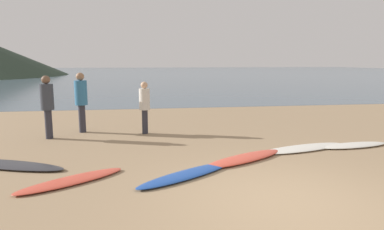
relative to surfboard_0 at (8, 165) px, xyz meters
name	(u,v)px	position (x,y,z in m)	size (l,w,h in m)	color
ground_plane	(190,113)	(4.90, 7.43, -0.14)	(120.00, 120.00, 0.20)	#997C5B
ocean_water	(151,72)	(4.90, 58.21, -0.04)	(140.00, 100.00, 0.01)	#475B6B
surfboard_0	(8,165)	(0.00, 0.00, 0.00)	(2.63, 0.56, 0.08)	#333338
surfboard_1	(72,180)	(1.49, -1.15, 0.00)	(2.01, 0.49, 0.07)	#D84C38
surfboard_2	(187,174)	(3.59, -1.16, 0.00)	(2.29, 0.45, 0.08)	#1E479E
surfboard_3	(245,158)	(4.98, -0.30, 0.01)	(2.26, 0.52, 0.09)	#D84C38
surfboard_4	(303,148)	(6.69, 0.38, -0.01)	(2.47, 0.59, 0.07)	silver
surfboard_5	(354,145)	(8.09, 0.45, -0.01)	(1.94, 0.51, 0.07)	silver
person_0	(81,97)	(0.97, 3.33, 1.03)	(0.37, 0.37, 1.82)	#2D2D38
person_1	(47,102)	(0.19, 2.57, 1.00)	(0.36, 0.36, 1.76)	#2D2D38
person_2	(145,103)	(2.86, 2.84, 0.88)	(0.31, 0.31, 1.56)	#2D2D38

